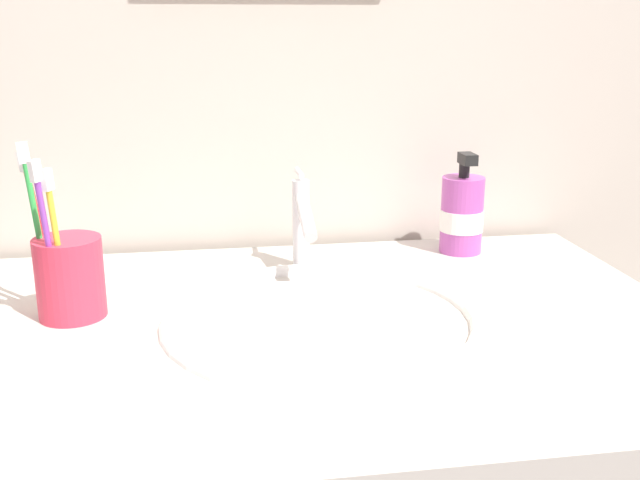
% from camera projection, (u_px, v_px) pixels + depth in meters
% --- Properties ---
extents(tiled_wall_back, '(2.15, 0.04, 2.40)m').
position_uv_depth(tiled_wall_back, '(267.00, 25.00, 1.12)').
color(tiled_wall_back, beige).
rests_on(tiled_wall_back, ground).
extents(sink_basin, '(0.39, 0.39, 0.12)m').
position_uv_depth(sink_basin, '(324.00, 351.00, 0.90)').
color(sink_basin, white).
rests_on(sink_basin, vanity_counter).
extents(faucet, '(0.02, 0.14, 0.14)m').
position_uv_depth(faucet, '(302.00, 220.00, 1.04)').
color(faucet, silver).
rests_on(faucet, sink_basin).
extents(toothbrush_cup, '(0.08, 0.08, 0.10)m').
position_uv_depth(toothbrush_cup, '(70.00, 278.00, 0.88)').
color(toothbrush_cup, '#D8334C').
rests_on(toothbrush_cup, vanity_counter).
extents(toothbrush_green, '(0.03, 0.01, 0.20)m').
position_uv_depth(toothbrush_green, '(36.00, 219.00, 0.86)').
color(toothbrush_green, green).
rests_on(toothbrush_green, toothbrush_cup).
extents(toothbrush_red, '(0.04, 0.03, 0.19)m').
position_uv_depth(toothbrush_red, '(39.00, 221.00, 0.88)').
color(toothbrush_red, red).
rests_on(toothbrush_red, toothbrush_cup).
extents(toothbrush_purple, '(0.02, 0.03, 0.19)m').
position_uv_depth(toothbrush_purple, '(46.00, 232.00, 0.83)').
color(toothbrush_purple, purple).
rests_on(toothbrush_purple, toothbrush_cup).
extents(toothbrush_yellow, '(0.02, 0.02, 0.18)m').
position_uv_depth(toothbrush_yellow, '(56.00, 236.00, 0.84)').
color(toothbrush_yellow, yellow).
rests_on(toothbrush_yellow, toothbrush_cup).
extents(soap_dispenser, '(0.07, 0.07, 0.15)m').
position_uv_depth(soap_dispenser, '(462.00, 215.00, 1.13)').
color(soap_dispenser, '#B24CA5').
rests_on(soap_dispenser, vanity_counter).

